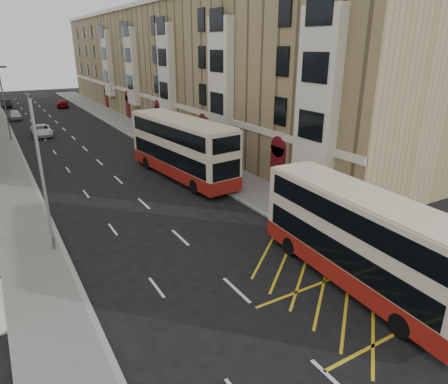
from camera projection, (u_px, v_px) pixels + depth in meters
ground at (295, 344)px, 14.56m from camera, size 200.00×200.00×0.00m
pavement_right at (170, 147)px, 42.59m from camera, size 4.00×120.00×0.15m
pavement_left at (8, 168)px, 35.20m from camera, size 3.00×120.00×0.15m
kerb_right at (152, 149)px, 41.64m from camera, size 0.25×120.00×0.15m
kerb_left at (26, 165)px, 35.92m from camera, size 0.25×120.00×0.15m
road_markings at (66, 130)px, 50.92m from camera, size 10.00×110.00×0.01m
terrace_right at (169, 66)px, 55.71m from camera, size 10.75×79.00×15.25m
guard_railing at (316, 228)px, 21.89m from camera, size 0.06×6.56×1.01m
street_lamp_near at (42, 167)px, 19.63m from camera, size 0.93×0.18×8.00m
street_lamp_far at (4, 99)px, 43.87m from camera, size 0.93×0.18×8.00m
double_decker_front at (360, 239)px, 17.60m from camera, size 3.19×11.05×4.35m
double_decker_rear at (181, 148)px, 32.08m from camera, size 4.01×12.43×4.87m
pedestrian_mid at (373, 224)px, 21.78m from camera, size 1.04×0.88×1.90m
pedestrian_far at (327, 222)px, 22.16m from camera, size 1.12×0.84×1.77m
white_van at (42, 130)px, 47.72m from camera, size 2.29×4.80×1.32m
car_silver at (15, 115)px, 58.19m from camera, size 1.62×3.98×1.35m
car_dark at (6, 104)px, 69.52m from camera, size 1.65×4.07×1.31m
car_red at (63, 104)px, 69.63m from camera, size 2.48×4.66×1.29m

